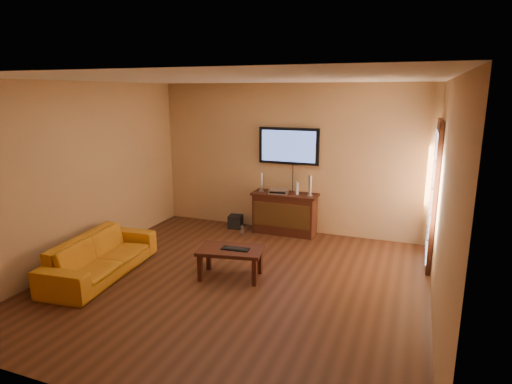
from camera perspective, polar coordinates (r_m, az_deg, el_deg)
The scene contains 14 objects.
ground_plane at distance 5.98m, azimuth -2.80°, elevation -11.99°, with size 5.00×5.00×0.00m, color #3A1E10.
room_walls at distance 6.05m, azimuth -0.59°, elevation 5.07°, with size 5.00×5.00×5.00m.
french_door at distance 6.81m, azimuth 22.59°, elevation -0.49°, with size 0.07×1.02×2.22m.
media_console at distance 7.84m, azimuth 3.84°, elevation -2.83°, with size 1.19×0.45×0.75m.
television at distance 7.77m, azimuth 4.39°, elevation 6.14°, with size 1.11×0.08×0.66m.
coffee_table at distance 6.01m, azimuth -3.42°, elevation -8.11°, with size 0.96×0.68×0.43m.
sofa at distance 6.48m, azimuth -20.04°, elevation -7.22°, with size 1.90×0.56×0.74m, color orange.
speaker_left at distance 7.84m, azimuth 0.71°, elevation 1.20°, with size 0.09×0.09×0.35m.
speaker_right at distance 7.58m, azimuth 7.22°, elevation 0.74°, with size 0.10×0.10×0.36m.
av_receiver at distance 7.73m, azimuth 3.04°, elevation 0.10°, with size 0.34×0.24×0.08m, color silver.
game_console at distance 7.71m, azimuth 5.50°, elevation 0.52°, with size 0.04×0.15×0.21m, color white.
subwoofer at distance 8.20m, azimuth -2.75°, elevation -3.95°, with size 0.25×0.25×0.25m, color black.
bottle at distance 7.82m, azimuth -1.86°, elevation -5.12°, with size 0.06×0.06×0.18m.
keyboard at distance 5.94m, azimuth -2.77°, elevation -7.56°, with size 0.39×0.18×0.02m.
Camera 1 is at (2.20, -4.94, 2.55)m, focal length 30.00 mm.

